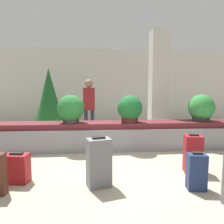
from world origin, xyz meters
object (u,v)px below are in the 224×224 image
(potted_plant_1, at_px, (71,109))
(decorated_tree, at_px, (49,97))
(potted_plant_2, at_px, (201,108))
(suitcase_0, at_px, (197,172))
(suitcase_1, at_px, (99,162))
(pillar, at_px, (158,85))
(traveler_0, at_px, (89,103))
(potted_plant_0, at_px, (130,109))
(suitcase_4, at_px, (17,168))
(suitcase_2, at_px, (193,154))

(potted_plant_1, relative_size, decorated_tree, 0.31)
(potted_plant_2, height_order, decorated_tree, decorated_tree)
(suitcase_0, height_order, suitcase_1, suitcase_1)
(potted_plant_1, bearing_deg, suitcase_0, -46.88)
(pillar, bearing_deg, potted_plant_1, -152.39)
(suitcase_0, height_order, traveler_0, traveler_0)
(potted_plant_2, bearing_deg, decorated_tree, 150.18)
(potted_plant_2, bearing_deg, suitcase_0, -117.29)
(suitcase_0, relative_size, potted_plant_0, 0.86)
(potted_plant_0, relative_size, traveler_0, 0.38)
(suitcase_0, relative_size, suitcase_4, 1.16)
(suitcase_1, xyz_separation_m, potted_plant_1, (-0.64, 2.02, 0.62))
(suitcase_0, height_order, suitcase_2, suitcase_2)
(decorated_tree, bearing_deg, potted_plant_0, -46.78)
(suitcase_0, bearing_deg, suitcase_2, 76.89)
(potted_plant_2, bearing_deg, potted_plant_0, -175.77)
(traveler_0, relative_size, decorated_tree, 0.80)
(pillar, height_order, decorated_tree, pillar)
(potted_plant_0, bearing_deg, suitcase_0, -73.27)
(suitcase_2, bearing_deg, pillar, 97.07)
(pillar, height_order, suitcase_1, pillar)
(suitcase_2, relative_size, potted_plant_0, 1.05)
(potted_plant_0, xyz_separation_m, decorated_tree, (-2.48, 2.64, 0.19))
(potted_plant_1, xyz_separation_m, potted_plant_2, (3.31, 0.11, -0.02))
(pillar, distance_m, decorated_tree, 3.82)
(traveler_0, distance_m, decorated_tree, 1.92)
(suitcase_0, distance_m, potted_plant_1, 3.15)
(suitcase_0, distance_m, suitcase_4, 2.81)
(suitcase_4, bearing_deg, pillar, 51.96)
(pillar, height_order, traveler_0, pillar)
(potted_plant_0, bearing_deg, potted_plant_2, 4.23)
(suitcase_0, bearing_deg, potted_plant_0, 113.91)
(potted_plant_0, distance_m, decorated_tree, 3.62)
(pillar, xyz_separation_m, potted_plant_2, (0.79, -1.20, -0.61))
(suitcase_2, distance_m, suitcase_4, 3.03)
(pillar, height_order, suitcase_0, pillar)
(suitcase_1, distance_m, potted_plant_1, 2.21)
(decorated_tree, bearing_deg, suitcase_1, -70.01)
(pillar, height_order, potted_plant_1, pillar)
(suitcase_2, bearing_deg, potted_plant_1, 156.68)
(suitcase_2, bearing_deg, potted_plant_2, 70.77)
(potted_plant_0, height_order, decorated_tree, decorated_tree)
(potted_plant_0, xyz_separation_m, potted_plant_2, (1.88, 0.14, -0.01))
(suitcase_4, distance_m, potted_plant_0, 2.85)
(potted_plant_0, bearing_deg, pillar, 50.96)
(suitcase_0, height_order, potted_plant_1, potted_plant_1)
(suitcase_0, xyz_separation_m, traveler_0, (-1.70, 3.59, 0.79))
(traveler_0, bearing_deg, potted_plant_1, -61.02)
(potted_plant_1, distance_m, potted_plant_2, 3.31)
(suitcase_4, bearing_deg, suitcase_0, -1.47)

